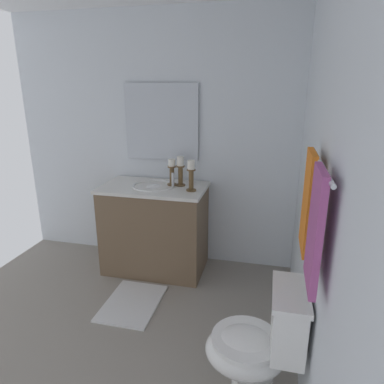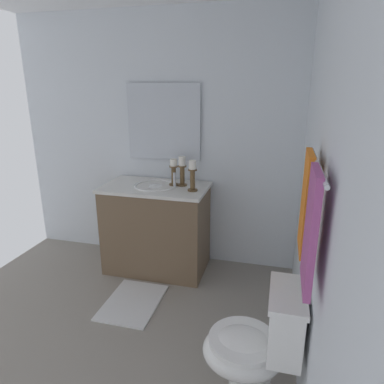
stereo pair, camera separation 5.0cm
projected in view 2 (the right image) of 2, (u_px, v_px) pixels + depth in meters
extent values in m
cube|color=gray|center=(87.00, 350.00, 2.42)|extent=(3.04, 2.88, 0.02)
cube|color=silver|center=(324.00, 200.00, 1.70)|extent=(3.04, 0.04, 2.45)
cube|color=silver|center=(156.00, 142.00, 3.45)|extent=(0.04, 2.88, 2.45)
cube|color=brown|center=(157.00, 229.00, 3.37)|extent=(0.55, 0.96, 0.83)
cube|color=silver|center=(155.00, 187.00, 3.24)|extent=(0.58, 0.99, 0.03)
sphere|color=black|center=(115.00, 217.00, 3.57)|extent=(0.02, 0.02, 0.02)
sphere|color=black|center=(106.00, 224.00, 3.39)|extent=(0.02, 0.02, 0.02)
ellipsoid|color=white|center=(155.00, 191.00, 3.25)|extent=(0.38, 0.30, 0.11)
torus|color=white|center=(155.00, 186.00, 3.24)|extent=(0.40, 0.40, 0.02)
cylinder|color=silver|center=(174.00, 180.00, 3.17)|extent=(0.02, 0.02, 0.14)
cube|color=silver|center=(164.00, 122.00, 3.33)|extent=(0.02, 0.73, 0.73)
cylinder|color=brown|center=(193.00, 190.00, 3.09)|extent=(0.09, 0.09, 0.01)
cylinder|color=brown|center=(193.00, 181.00, 3.07)|extent=(0.04, 0.04, 0.19)
cylinder|color=brown|center=(193.00, 170.00, 3.04)|extent=(0.08, 0.08, 0.01)
cylinder|color=white|center=(193.00, 165.00, 3.02)|extent=(0.06, 0.06, 0.08)
cylinder|color=brown|center=(182.00, 185.00, 3.25)|extent=(0.09, 0.09, 0.01)
cylinder|color=brown|center=(182.00, 176.00, 3.23)|extent=(0.04, 0.04, 0.18)
cylinder|color=brown|center=(182.00, 166.00, 3.20)|extent=(0.08, 0.08, 0.01)
cylinder|color=white|center=(182.00, 161.00, 3.18)|extent=(0.06, 0.06, 0.09)
cylinder|color=brown|center=(174.00, 184.00, 3.27)|extent=(0.09, 0.09, 0.01)
cylinder|color=brown|center=(174.00, 176.00, 3.24)|extent=(0.04, 0.04, 0.17)
cylinder|color=brown|center=(174.00, 167.00, 3.22)|extent=(0.08, 0.08, 0.01)
cylinder|color=white|center=(173.00, 162.00, 3.21)|extent=(0.06, 0.06, 0.07)
ellipsoid|color=white|center=(242.00, 352.00, 1.95)|extent=(0.38, 0.46, 0.24)
cylinder|color=white|center=(243.00, 340.00, 1.93)|extent=(0.39, 0.39, 0.03)
cube|color=white|center=(286.00, 323.00, 1.83)|extent=(0.36, 0.17, 0.32)
cube|color=white|center=(288.00, 294.00, 1.78)|extent=(0.38, 0.19, 0.03)
cylinder|color=silver|center=(318.00, 164.00, 1.53)|extent=(0.75, 0.02, 0.02)
cube|color=orange|center=(306.00, 203.00, 1.78)|extent=(0.28, 0.03, 0.53)
cube|color=#A54C8C|center=(311.00, 230.00, 1.43)|extent=(0.28, 0.03, 0.52)
cube|color=silver|center=(133.00, 302.00, 2.92)|extent=(0.60, 0.44, 0.02)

